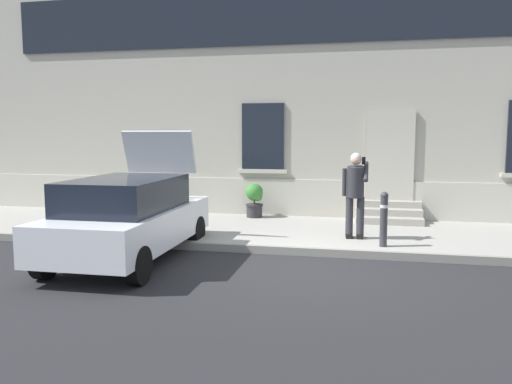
% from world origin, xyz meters
% --- Properties ---
extents(ground_plane, '(80.00, 80.00, 0.00)m').
position_xyz_m(ground_plane, '(0.00, 0.00, 0.00)').
color(ground_plane, '#232326').
extents(sidewalk, '(24.00, 3.60, 0.15)m').
position_xyz_m(sidewalk, '(0.00, 2.80, 0.07)').
color(sidewalk, '#99968E').
rests_on(sidewalk, ground).
extents(curb_edge, '(24.00, 0.12, 0.15)m').
position_xyz_m(curb_edge, '(0.00, 0.94, 0.07)').
color(curb_edge, gray).
rests_on(curb_edge, ground).
extents(building_facade, '(24.00, 1.52, 7.50)m').
position_xyz_m(building_facade, '(0.00, 5.29, 3.73)').
color(building_facade, '#B2AD9E').
rests_on(building_facade, ground).
extents(entrance_stoop, '(1.55, 0.96, 0.48)m').
position_xyz_m(entrance_stoop, '(1.68, 4.23, 0.34)').
color(entrance_stoop, '#9E998E').
rests_on(entrance_stoop, sidewalk).
extents(hatchback_car_white, '(1.83, 4.09, 2.34)m').
position_xyz_m(hatchback_car_white, '(-3.03, -0.08, 0.80)').
color(hatchback_car_white, white).
rests_on(hatchback_car_white, ground).
extents(bollard_near_person, '(0.15, 0.15, 1.04)m').
position_xyz_m(bollard_near_person, '(1.46, 1.35, 0.71)').
color(bollard_near_person, '#333338').
rests_on(bollard_near_person, sidewalk).
extents(bollard_far_left, '(0.15, 0.15, 1.04)m').
position_xyz_m(bollard_far_left, '(-2.56, 1.35, 0.71)').
color(bollard_far_left, '#333338').
rests_on(bollard_far_left, sidewalk).
extents(person_on_phone, '(0.51, 0.48, 1.75)m').
position_xyz_m(person_on_phone, '(0.91, 1.95, 1.15)').
color(person_on_phone, '#2D2D33').
rests_on(person_on_phone, sidewalk).
extents(planter_olive, '(0.44, 0.44, 0.86)m').
position_xyz_m(planter_olive, '(-4.32, 4.16, 0.61)').
color(planter_olive, '#606B38').
rests_on(planter_olive, sidewalk).
extents(planter_charcoal, '(0.44, 0.44, 0.86)m').
position_xyz_m(planter_charcoal, '(-1.65, 4.15, 0.61)').
color(planter_charcoal, '#2D2D30').
rests_on(planter_charcoal, sidewalk).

